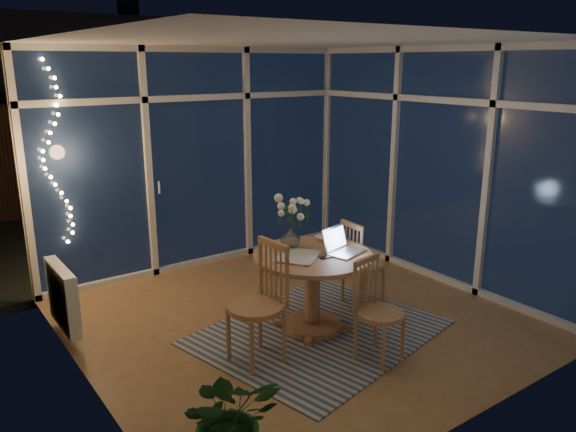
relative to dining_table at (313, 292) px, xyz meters
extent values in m
plane|color=olive|center=(0.02, 0.26, -0.37)|extent=(4.00, 4.00, 0.00)
plane|color=white|center=(0.02, 0.26, 2.23)|extent=(4.00, 4.00, 0.00)
cube|color=silver|center=(0.02, 2.26, 0.93)|extent=(4.00, 0.04, 2.60)
cube|color=silver|center=(0.02, -1.74, 0.93)|extent=(4.00, 0.04, 2.60)
cube|color=silver|center=(-1.98, 0.26, 0.93)|extent=(0.04, 4.00, 2.60)
cube|color=silver|center=(2.02, 0.26, 0.93)|extent=(0.04, 4.00, 2.60)
cube|color=white|center=(0.02, 2.22, 0.93)|extent=(4.00, 0.10, 2.60)
cube|color=white|center=(1.98, 0.26, 0.93)|extent=(0.10, 4.00, 2.60)
cube|color=white|center=(-1.92, 1.16, 0.03)|extent=(0.10, 0.70, 0.58)
cube|color=black|center=(0.52, 5.26, -0.43)|extent=(12.00, 6.00, 0.10)
cube|color=#3C2116|center=(0.02, 5.76, 0.53)|extent=(11.00, 0.08, 1.80)
cube|color=#31343B|center=(0.32, 8.76, 1.83)|extent=(7.00, 3.00, 2.20)
sphere|color=#163216|center=(-0.78, 3.66, 0.08)|extent=(0.90, 0.90, 0.90)
cube|color=#B7AE94|center=(0.00, -0.10, -0.37)|extent=(2.42, 2.10, 0.01)
cylinder|color=#AF844F|center=(0.00, 0.00, 0.00)|extent=(1.30, 1.30, 0.74)
cube|color=#AF844F|center=(-0.75, -0.20, 0.15)|extent=(0.51, 0.51, 1.04)
cube|color=#AF844F|center=(0.76, 0.14, 0.09)|extent=(0.45, 0.45, 0.92)
cube|color=#AF844F|center=(0.10, -0.77, 0.07)|extent=(0.48, 0.48, 0.89)
imported|color=silver|center=(-0.06, 0.27, 0.48)|extent=(0.24, 0.24, 0.21)
imported|color=white|center=(0.34, 0.27, 0.39)|extent=(0.18, 0.18, 0.04)
cube|color=silver|center=(-0.19, 0.03, 0.38)|extent=(0.50, 0.47, 0.02)
cube|color=black|center=(0.03, -0.15, 0.38)|extent=(0.12, 0.07, 0.01)
imported|color=#1A491C|center=(-1.63, -1.33, 0.01)|extent=(0.66, 0.61, 0.76)
camera|label=1|loc=(-2.99, -3.77, 2.05)|focal=35.00mm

